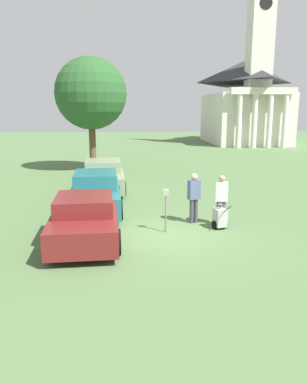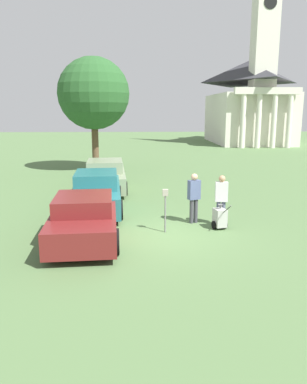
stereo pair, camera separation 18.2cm
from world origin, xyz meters
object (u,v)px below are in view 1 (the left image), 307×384
(parked_car_maroon, at_px, (85,218))
(parked_car_teal, at_px, (96,192))
(parking_meter, at_px, (166,203))
(equipment_cart, at_px, (220,217))
(person_worker, at_px, (194,195))
(person_supervisor, at_px, (221,197))
(church, at_px, (246,93))
(parked_car_sage, at_px, (104,176))

(parked_car_maroon, bearing_deg, parked_car_teal, 86.08)
(parking_meter, height_order, equipment_cart, parking_meter)
(person_worker, distance_m, equipment_cart, 1.23)
(parked_car_teal, bearing_deg, person_supervisor, -30.85)
(person_worker, xyz_separation_m, church, (11.57, 33.22, 4.95))
(parking_meter, bearing_deg, equipment_cart, 8.84)
(parking_meter, relative_size, church, 0.06)
(parked_car_sage, relative_size, person_supervisor, 3.01)
(parked_car_teal, relative_size, person_supervisor, 2.93)
(parked_car_sage, xyz_separation_m, equipment_cart, (4.39, -6.69, -0.31))
(parked_car_teal, bearing_deg, parked_car_maroon, -93.92)
(parked_car_teal, xyz_separation_m, parked_car_sage, (-0.00, 3.99, -0.02))
(parked_car_sage, distance_m, equipment_cart, 8.01)
(parked_car_maroon, relative_size, parking_meter, 3.30)
(parked_car_maroon, relative_size, equipment_cart, 4.73)
(parked_car_sage, distance_m, church, 31.62)
(parked_car_teal, xyz_separation_m, equipment_cart, (4.39, -2.70, -0.33))
(parked_car_maroon, xyz_separation_m, person_worker, (3.61, 1.54, 0.35))
(parked_car_teal, relative_size, equipment_cart, 5.13)
(parked_car_sage, height_order, church, church)
(parked_car_teal, height_order, person_worker, person_worker)
(parked_car_maroon, bearing_deg, person_worker, 19.18)
(equipment_cart, distance_m, church, 36.04)
(parked_car_teal, relative_size, church, 0.20)
(parking_meter, bearing_deg, parked_car_maroon, -168.01)
(person_worker, xyz_separation_m, person_supervisor, (0.90, -0.30, -0.01))
(parked_car_maroon, distance_m, parked_car_sage, 7.52)
(equipment_cart, bearing_deg, parking_meter, 175.18)
(parked_car_teal, distance_m, parking_meter, 3.93)
(parked_car_maroon, bearing_deg, parking_meter, 8.08)
(parking_meter, height_order, person_supervisor, person_supervisor)
(parked_car_maroon, relative_size, person_supervisor, 2.71)
(equipment_cart, bearing_deg, person_supervisor, 60.34)
(parked_car_maroon, distance_m, parked_car_teal, 3.53)
(equipment_cart, bearing_deg, parked_car_teal, 134.73)
(parked_car_sage, distance_m, person_worker, 6.99)
(person_supervisor, bearing_deg, equipment_cart, 80.76)
(parking_meter, xyz_separation_m, person_supervisor, (1.98, 0.70, 0.01))
(parked_car_sage, height_order, equipment_cart, parked_car_sage)
(parked_car_sage, distance_m, parking_meter, 7.43)
(parking_meter, xyz_separation_m, equipment_cart, (1.86, 0.29, -0.61))
(person_worker, relative_size, equipment_cart, 1.77)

